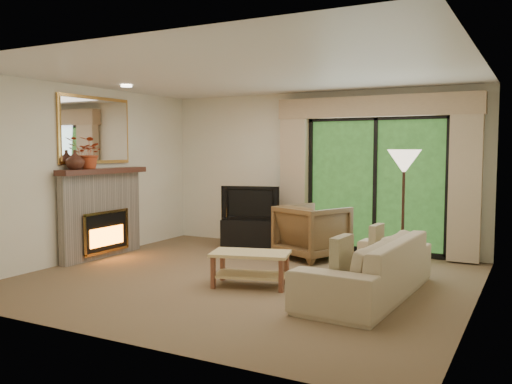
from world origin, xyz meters
The scene contains 22 objects.
floor centered at (0.00, 0.00, 0.00)m, with size 5.50×5.50×0.00m, color brown.
ceiling centered at (0.00, 0.00, 2.60)m, with size 5.50×5.50×0.00m, color silver.
wall_back centered at (0.00, 2.50, 1.30)m, with size 5.00×5.00×0.00m, color white.
wall_front centered at (0.00, -2.50, 1.30)m, with size 5.00×5.00×0.00m, color white.
wall_left centered at (-2.75, 0.00, 1.30)m, with size 5.00×5.00×0.00m, color white.
wall_right centered at (2.75, 0.00, 1.30)m, with size 5.00×5.00×0.00m, color white.
fireplace centered at (-2.63, 0.20, 0.69)m, with size 0.24×1.70×1.37m, color gray, non-canonical shape.
mirror centered at (-2.71, 0.20, 1.95)m, with size 0.07×1.45×1.02m, color #C69147, non-canonical shape.
sliding_door centered at (1.00, 2.45, 1.10)m, with size 2.26×0.10×2.16m, color black, non-canonical shape.
curtain_left centered at (-0.35, 2.34, 1.20)m, with size 0.45×0.18×2.35m, color tan.
curtain_right centered at (2.35, 2.34, 1.20)m, with size 0.45×0.18×2.35m, color tan.
cornice centered at (1.00, 2.36, 2.32)m, with size 3.20×0.24×0.32m, color tan.
media_console centered at (-0.96, 1.95, 0.24)m, with size 0.97×0.44×0.49m, color black.
tv centered at (-0.96, 1.95, 0.77)m, with size 0.98×0.13×0.57m, color black.
armchair centered at (0.27, 1.61, 0.41)m, with size 0.88×0.91×0.83m, color brown.
sofa centered at (1.61, -0.04, 0.34)m, with size 2.30×0.90×0.67m, color tan.
pillow_near centered at (1.53, -0.70, 0.57)m, with size 0.11×0.41×0.41m, color brown.
pillow_far centered at (1.53, 0.63, 0.56)m, with size 0.09×0.34×0.34m, color brown.
coffee_table centered at (0.24, -0.29, 0.21)m, with size 0.93×0.51×0.42m, color #D5B87B, non-canonical shape.
floor_lamp centered at (1.71, 1.26, 0.83)m, with size 0.44×0.44×1.66m, color #FFE7C8, non-canonical shape.
vase centered at (-2.61, -0.33, 1.51)m, with size 0.27×0.27×0.28m, color #442219.
branches centered at (-2.61, -0.03, 1.61)m, with size 0.42×0.37×0.47m, color #B94523.
Camera 1 is at (3.33, -5.98, 1.68)m, focal length 38.00 mm.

